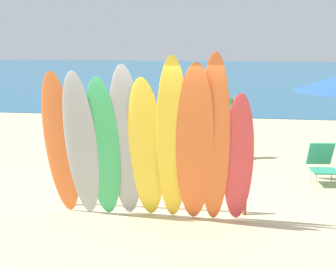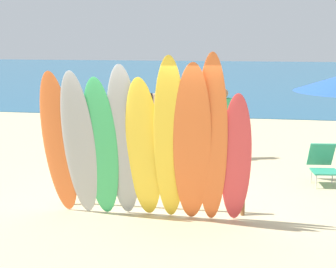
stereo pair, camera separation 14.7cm
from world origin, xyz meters
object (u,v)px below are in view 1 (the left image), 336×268
(surfboard_orange_0, at_px, (61,145))
(surfboard_green_2, at_px, (103,149))
(surfboard_yellow_4, at_px, (146,150))
(beachgoer_photographing, at_px, (221,119))
(surfboard_grey_3, at_px, (126,144))
(beachgoer_near_rack, at_px, (143,112))
(beachgoer_midbeach, at_px, (215,100))
(surfboard_grey_1, at_px, (81,146))
(beach_chair_red, at_px, (322,162))
(surfboard_orange_6, at_px, (195,146))
(surfboard_red_8, at_px, (238,159))
(surfboard_rack, at_px, (153,181))
(surfboard_orange_7, at_px, (214,142))
(surfboard_yellow_5, at_px, (172,142))

(surfboard_orange_0, bearing_deg, surfboard_green_2, 0.13)
(surfboard_yellow_4, height_order, beachgoer_photographing, surfboard_yellow_4)
(surfboard_grey_3, relative_size, beachgoer_near_rack, 1.53)
(surfboard_orange_0, xyz_separation_m, surfboard_green_2, (0.70, -0.03, -0.04))
(beachgoer_midbeach, bearing_deg, surfboard_grey_1, -26.10)
(surfboard_orange_0, bearing_deg, beachgoer_photographing, 61.01)
(beachgoer_photographing, xyz_separation_m, beach_chair_red, (2.07, -1.55, -0.56))
(surfboard_orange_6, relative_size, surfboard_red_8, 1.23)
(surfboard_red_8, height_order, beachgoer_midbeach, surfboard_red_8)
(surfboard_orange_0, relative_size, beachgoer_photographing, 1.43)
(surfboard_orange_6, distance_m, surfboard_red_8, 0.71)
(surfboard_orange_6, bearing_deg, surfboard_rack, 135.78)
(surfboard_rack, bearing_deg, surfboard_yellow_4, -91.83)
(surfboard_orange_0, xyz_separation_m, beach_chair_red, (4.50, 2.46, -0.77))
(surfboard_yellow_4, distance_m, surfboard_orange_7, 1.07)
(surfboard_rack, bearing_deg, surfboard_grey_1, -152.25)
(surfboard_green_2, bearing_deg, surfboard_orange_6, -4.57)
(surfboard_orange_7, relative_size, beach_chair_red, 3.41)
(surfboard_grey_3, relative_size, surfboard_orange_6, 0.97)
(surfboard_green_2, xyz_separation_m, surfboard_red_8, (2.10, 0.08, -0.11))
(surfboard_yellow_4, relative_size, surfboard_yellow_5, 0.87)
(surfboard_green_2, xyz_separation_m, surfboard_grey_3, (0.36, 0.03, 0.10))
(surfboard_grey_3, bearing_deg, beachgoer_midbeach, 77.82)
(surfboard_green_2, relative_size, surfboard_yellow_4, 0.99)
(surfboard_orange_0, bearing_deg, beachgoer_midbeach, 78.03)
(surfboard_grey_3, bearing_deg, beach_chair_red, 30.49)
(surfboard_orange_0, distance_m, surfboard_yellow_5, 1.82)
(beachgoer_near_rack, height_order, beach_chair_red, beachgoer_near_rack)
(surfboard_rack, bearing_deg, beachgoer_photographing, 73.66)
(beachgoer_near_rack, xyz_separation_m, beach_chair_red, (4.15, -2.44, -0.54))
(surfboard_orange_0, distance_m, surfboard_red_8, 2.81)
(surfboard_grey_3, distance_m, beachgoer_photographing, 4.25)
(surfboard_rack, height_order, beachgoer_photographing, beachgoer_photographing)
(surfboard_yellow_4, distance_m, beach_chair_red, 4.04)
(surfboard_orange_0, bearing_deg, surfboard_grey_3, 2.32)
(surfboard_grey_1, height_order, surfboard_green_2, surfboard_grey_1)
(surfboard_yellow_4, xyz_separation_m, surfboard_yellow_5, (0.43, -0.12, 0.16))
(surfboard_yellow_5, distance_m, beach_chair_red, 3.84)
(surfboard_orange_6, distance_m, beachgoer_photographing, 4.14)
(surfboard_orange_7, distance_m, beachgoer_photographing, 4.09)
(surfboard_red_8, xyz_separation_m, beachgoer_midbeach, (-0.70, 8.22, -0.20))
(surfboard_orange_6, bearing_deg, beachgoer_midbeach, 84.55)
(surfboard_green_2, bearing_deg, surfboard_red_8, 1.07)
(surfboard_rack, bearing_deg, surfboard_green_2, -144.18)
(surfboard_grey_1, distance_m, beachgoer_midbeach, 8.52)
(surfboard_grey_3, height_order, surfboard_orange_6, surfboard_orange_6)
(surfboard_rack, height_order, beachgoer_near_rack, beachgoer_near_rack)
(surfboard_red_8, distance_m, beachgoer_midbeach, 8.25)
(beach_chair_red, bearing_deg, surfboard_grey_3, -150.46)
(surfboard_orange_6, height_order, beach_chair_red, surfboard_orange_6)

